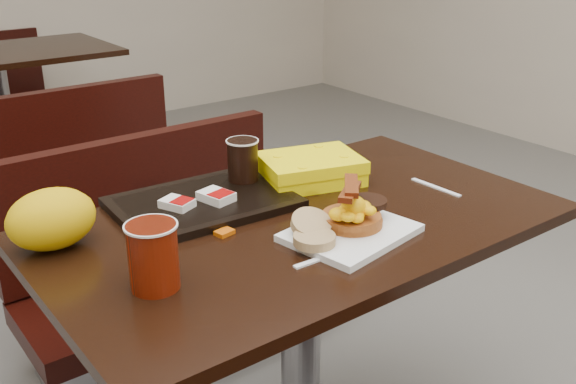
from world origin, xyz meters
TOP-DOWN VIEW (x-y plane):
  - table_near at (0.00, 0.00)m, footprint 1.20×0.70m
  - bench_near_n at (0.00, 0.70)m, footprint 1.00×0.46m
  - table_far at (0.00, 2.60)m, footprint 1.20×0.70m
  - bench_far_s at (0.00, 1.90)m, footprint 1.00×0.46m
  - platter at (0.03, -0.14)m, footprint 0.30×0.25m
  - pancake_stack at (0.05, -0.12)m, footprint 0.16×0.16m
  - sausage_patty at (0.11, -0.11)m, footprint 0.09×0.09m
  - scrambled_eggs at (0.03, -0.14)m, footprint 0.11×0.10m
  - bacon_strips at (0.04, -0.12)m, footprint 0.17×0.16m
  - muffin_bottom at (-0.08, -0.14)m, footprint 0.11×0.11m
  - muffin_top at (-0.05, -0.10)m, footprint 0.10×0.10m
  - coffee_cup_near at (-0.41, -0.08)m, footprint 0.12×0.12m
  - fork at (-0.11, -0.18)m, footprint 0.14×0.03m
  - knife at (0.40, -0.06)m, footprint 0.02×0.16m
  - condiment_syrup at (-0.19, 0.04)m, footprint 0.04×0.04m
  - condiment_ketchup at (0.02, -0.03)m, footprint 0.05×0.04m
  - tray at (-0.15, 0.20)m, footprint 0.43×0.32m
  - hashbrown_sleeve_left at (-0.22, 0.19)m, footprint 0.08×0.09m
  - hashbrown_sleeve_right at (-0.12, 0.17)m, footprint 0.08×0.09m
  - coffee_cup_far at (0.00, 0.25)m, footprint 0.09×0.09m
  - clamshell at (0.17, 0.18)m, footprint 0.30×0.25m
  - paper_bag at (-0.51, 0.20)m, footprint 0.23×0.20m

SIDE VIEW (x-z plane):
  - bench_near_n at x=0.00m, z-range 0.00..0.72m
  - bench_far_s at x=0.00m, z-range 0.00..0.72m
  - table_near at x=0.00m, z-range 0.00..0.75m
  - table_far at x=0.00m, z-range 0.00..0.75m
  - knife at x=0.40m, z-range 0.75..0.75m
  - fork at x=-0.11m, z-range 0.75..0.75m
  - condiment_syrup at x=-0.19m, z-range 0.75..0.76m
  - condiment_ketchup at x=0.02m, z-range 0.75..0.76m
  - platter at x=0.03m, z-range 0.75..0.77m
  - tray at x=-0.15m, z-range 0.75..0.77m
  - muffin_bottom at x=-0.08m, z-range 0.77..0.79m
  - hashbrown_sleeve_left at x=-0.22m, z-range 0.77..0.79m
  - pancake_stack at x=0.05m, z-range 0.77..0.79m
  - hashbrown_sleeve_right at x=-0.12m, z-range 0.77..0.79m
  - clamshell at x=0.17m, z-range 0.75..0.82m
  - muffin_top at x=-0.05m, z-range 0.76..0.81m
  - sausage_patty at x=0.11m, z-range 0.79..0.81m
  - paper_bag at x=-0.51m, z-range 0.75..0.88m
  - coffee_cup_near at x=-0.41m, z-range 0.75..0.88m
  - scrambled_eggs at x=0.03m, z-range 0.79..0.84m
  - coffee_cup_far at x=0.00m, z-range 0.77..0.88m
  - bacon_strips at x=0.04m, z-range 0.85..0.86m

